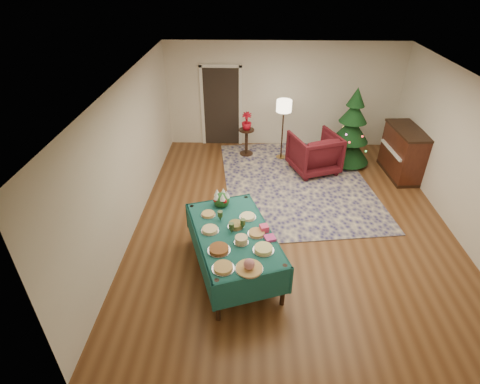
{
  "coord_description": "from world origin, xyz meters",
  "views": [
    {
      "loc": [
        -0.83,
        -6.01,
        4.41
      ],
      "look_at": [
        -0.99,
        -0.6,
        0.99
      ],
      "focal_mm": 28.0,
      "sensor_mm": 36.0,
      "label": 1
    }
  ],
  "objects_px": {
    "armchair": "(314,151)",
    "piano": "(403,153)",
    "christmas_tree": "(351,131)",
    "buffet_table": "(234,240)",
    "floor_lamp": "(284,110)",
    "side_table": "(246,142)",
    "gift_box": "(264,228)",
    "potted_plant": "(247,125)"
  },
  "relations": [
    {
      "from": "buffet_table",
      "to": "potted_plant",
      "type": "relative_size",
      "value": 5.06
    },
    {
      "from": "floor_lamp",
      "to": "side_table",
      "type": "distance_m",
      "value": 1.31
    },
    {
      "from": "christmas_tree",
      "to": "piano",
      "type": "relative_size",
      "value": 1.41
    },
    {
      "from": "buffet_table",
      "to": "armchair",
      "type": "xyz_separation_m",
      "value": [
        1.75,
        3.45,
        -0.1
      ]
    },
    {
      "from": "armchair",
      "to": "christmas_tree",
      "type": "bearing_deg",
      "value": -176.22
    },
    {
      "from": "christmas_tree",
      "to": "potted_plant",
      "type": "bearing_deg",
      "value": 170.5
    },
    {
      "from": "christmas_tree",
      "to": "buffet_table",
      "type": "bearing_deg",
      "value": -124.53
    },
    {
      "from": "side_table",
      "to": "gift_box",
      "type": "bearing_deg",
      "value": -85.48
    },
    {
      "from": "gift_box",
      "to": "piano",
      "type": "xyz_separation_m",
      "value": [
        3.3,
        3.26,
        -0.27
      ]
    },
    {
      "from": "armchair",
      "to": "piano",
      "type": "height_order",
      "value": "piano"
    },
    {
      "from": "buffet_table",
      "to": "floor_lamp",
      "type": "distance_m",
      "value": 4.28
    },
    {
      "from": "armchair",
      "to": "side_table",
      "type": "xyz_separation_m",
      "value": [
        -1.61,
        0.82,
        -0.18
      ]
    },
    {
      "from": "floor_lamp",
      "to": "side_table",
      "type": "height_order",
      "value": "floor_lamp"
    },
    {
      "from": "armchair",
      "to": "gift_box",
      "type": "bearing_deg",
      "value": 49.25
    },
    {
      "from": "buffet_table",
      "to": "armchair",
      "type": "distance_m",
      "value": 3.87
    },
    {
      "from": "buffet_table",
      "to": "side_table",
      "type": "bearing_deg",
      "value": 88.09
    },
    {
      "from": "side_table",
      "to": "piano",
      "type": "bearing_deg",
      "value": -14.64
    },
    {
      "from": "gift_box",
      "to": "floor_lamp",
      "type": "relative_size",
      "value": 0.08
    },
    {
      "from": "potted_plant",
      "to": "side_table",
      "type": "bearing_deg",
      "value": -90.0
    },
    {
      "from": "side_table",
      "to": "potted_plant",
      "type": "height_order",
      "value": "potted_plant"
    },
    {
      "from": "piano",
      "to": "floor_lamp",
      "type": "bearing_deg",
      "value": 164.0
    },
    {
      "from": "floor_lamp",
      "to": "piano",
      "type": "relative_size",
      "value": 1.11
    },
    {
      "from": "floor_lamp",
      "to": "potted_plant",
      "type": "height_order",
      "value": "floor_lamp"
    },
    {
      "from": "gift_box",
      "to": "side_table",
      "type": "relative_size",
      "value": 0.18
    },
    {
      "from": "side_table",
      "to": "floor_lamp",
      "type": "bearing_deg",
      "value": -10.38
    },
    {
      "from": "gift_box",
      "to": "buffet_table",
      "type": "bearing_deg",
      "value": -173.63
    },
    {
      "from": "gift_box",
      "to": "side_table",
      "type": "distance_m",
      "value": 4.25
    },
    {
      "from": "gift_box",
      "to": "christmas_tree",
      "type": "bearing_deg",
      "value": 60.21
    },
    {
      "from": "side_table",
      "to": "piano",
      "type": "relative_size",
      "value": 0.51
    },
    {
      "from": "potted_plant",
      "to": "christmas_tree",
      "type": "bearing_deg",
      "value": -9.5
    },
    {
      "from": "gift_box",
      "to": "side_table",
      "type": "xyz_separation_m",
      "value": [
        -0.33,
        4.21,
        -0.49
      ]
    },
    {
      "from": "side_table",
      "to": "potted_plant",
      "type": "xyz_separation_m",
      "value": [
        0.0,
        0.0,
        0.48
      ]
    },
    {
      "from": "christmas_tree",
      "to": "armchair",
      "type": "bearing_deg",
      "value": -156.09
    },
    {
      "from": "gift_box",
      "to": "potted_plant",
      "type": "bearing_deg",
      "value": 94.52
    },
    {
      "from": "buffet_table",
      "to": "floor_lamp",
      "type": "xyz_separation_m",
      "value": [
        1.03,
        4.1,
        0.66
      ]
    },
    {
      "from": "side_table",
      "to": "buffet_table",
      "type": "bearing_deg",
      "value": -91.91
    },
    {
      "from": "buffet_table",
      "to": "floor_lamp",
      "type": "height_order",
      "value": "floor_lamp"
    },
    {
      "from": "side_table",
      "to": "armchair",
      "type": "bearing_deg",
      "value": -26.84
    },
    {
      "from": "side_table",
      "to": "christmas_tree",
      "type": "height_order",
      "value": "christmas_tree"
    },
    {
      "from": "buffet_table",
      "to": "potted_plant",
      "type": "bearing_deg",
      "value": 88.09
    },
    {
      "from": "buffet_table",
      "to": "side_table",
      "type": "height_order",
      "value": "buffet_table"
    },
    {
      "from": "armchair",
      "to": "piano",
      "type": "xyz_separation_m",
      "value": [
        2.02,
        -0.13,
        0.04
      ]
    }
  ]
}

